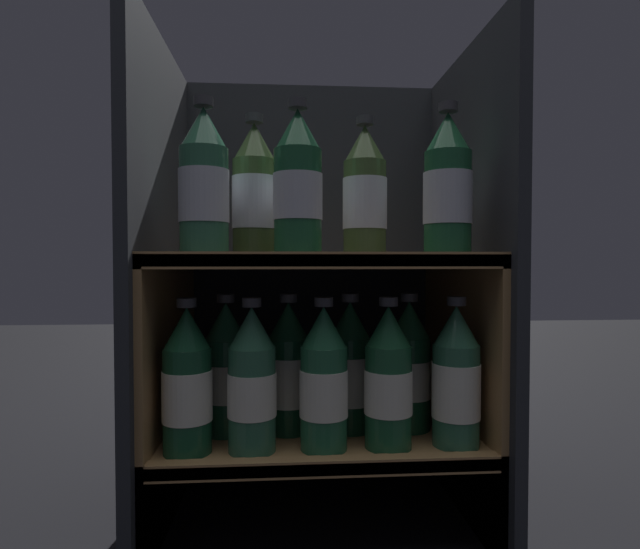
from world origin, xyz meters
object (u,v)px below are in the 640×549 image
(bottle_lower_back_1, at_px, (288,371))
(bottle_lower_front_3, at_px, (388,381))
(bottle_lower_back_2, at_px, (350,370))
(bottle_lower_front_0, at_px, (187,385))
(bottle_upper_back_1, at_px, (365,195))
(bottle_lower_front_2, at_px, (326,382))
(bottle_upper_back_0, at_px, (254,194))
(bottle_lower_front_4, at_px, (456,380))
(bottle_lower_back_3, at_px, (409,369))
(bottle_upper_front_1, at_px, (298,186))
(bottle_lower_front_1, at_px, (252,383))
(bottle_lower_back_0, at_px, (226,371))
(bottle_upper_front_2, at_px, (448,188))
(bottle_upper_front_0, at_px, (204,186))

(bottle_lower_back_1, bearing_deg, bottle_lower_front_3, -28.23)
(bottle_lower_back_2, bearing_deg, bottle_lower_front_0, -162.27)
(bottle_upper_back_1, height_order, bottle_lower_front_2, bottle_upper_back_1)
(bottle_upper_back_0, relative_size, bottle_lower_back_2, 1.00)
(bottle_lower_front_4, relative_size, bottle_lower_back_1, 1.00)
(bottle_lower_back_2, relative_size, bottle_lower_back_3, 1.00)
(bottle_upper_back_1, bearing_deg, bottle_lower_front_3, -73.80)
(bottle_upper_front_1, bearing_deg, bottle_lower_front_1, 180.00)
(bottle_lower_back_1, bearing_deg, bottle_lower_back_0, 180.00)
(bottle_lower_back_1, bearing_deg, bottle_lower_back_3, 0.00)
(bottle_upper_front_1, xyz_separation_m, bottle_lower_back_1, (-0.01, 0.08, -0.31))
(bottle_lower_front_2, xyz_separation_m, bottle_lower_back_0, (-0.16, 0.08, 0.00))
(bottle_lower_front_3, bearing_deg, bottle_upper_back_0, 158.54)
(bottle_upper_front_1, xyz_separation_m, bottle_lower_front_3, (0.14, 0.00, -0.30))
(bottle_upper_front_1, height_order, bottle_upper_back_0, same)
(bottle_lower_front_2, xyz_separation_m, bottle_lower_back_2, (0.05, 0.08, -0.00))
(bottle_upper_front_1, height_order, bottle_lower_front_4, bottle_upper_front_1)
(bottle_upper_front_2, xyz_separation_m, bottle_upper_back_1, (-0.12, 0.08, -0.00))
(bottle_lower_front_3, relative_size, bottle_lower_back_3, 1.00)
(bottle_upper_front_1, distance_m, bottle_lower_front_1, 0.31)
(bottle_lower_front_1, bearing_deg, bottle_lower_back_3, 17.38)
(bottle_lower_back_0, height_order, bottle_lower_back_1, same)
(bottle_lower_back_1, bearing_deg, bottle_lower_front_2, -55.76)
(bottle_upper_front_0, distance_m, bottle_upper_back_1, 0.27)
(bottle_upper_front_0, distance_m, bottle_lower_front_1, 0.31)
(bottle_upper_back_1, xyz_separation_m, bottle_lower_back_1, (-0.13, -0.00, -0.30))
(bottle_upper_front_0, height_order, bottle_lower_front_2, bottle_upper_front_0)
(bottle_upper_front_2, relative_size, bottle_upper_back_1, 1.00)
(bottle_lower_front_2, xyz_separation_m, bottle_lower_front_4, (0.21, 0.00, -0.00))
(bottle_lower_front_3, height_order, bottle_lower_back_1, same)
(bottle_upper_front_0, bearing_deg, bottle_lower_back_2, 19.64)
(bottle_lower_back_2, bearing_deg, bottle_upper_front_0, -160.36)
(bottle_lower_front_1, height_order, bottle_lower_front_3, same)
(bottle_lower_back_3, bearing_deg, bottle_upper_back_1, 180.00)
(bottle_lower_back_1, bearing_deg, bottle_upper_front_1, -80.48)
(bottle_lower_front_0, height_order, bottle_lower_back_1, same)
(bottle_upper_front_0, distance_m, bottle_lower_back_2, 0.39)
(bottle_lower_front_3, bearing_deg, bottle_upper_front_2, 0.00)
(bottle_upper_front_0, xyz_separation_m, bottle_lower_back_3, (0.34, 0.08, -0.30))
(bottle_upper_front_1, xyz_separation_m, bottle_lower_front_4, (0.25, 0.00, -0.31))
(bottle_upper_front_2, xyz_separation_m, bottle_lower_back_1, (-0.25, 0.08, -0.30))
(bottle_upper_back_0, bearing_deg, bottle_lower_back_2, 0.00)
(bottle_lower_front_3, bearing_deg, bottle_upper_front_1, 180.00)
(bottle_lower_front_0, xyz_separation_m, bottle_lower_front_2, (0.21, 0.00, 0.00))
(bottle_lower_front_1, xyz_separation_m, bottle_lower_front_2, (0.11, 0.00, -0.00))
(bottle_upper_front_0, bearing_deg, bottle_upper_front_1, 0.00)
(bottle_upper_back_0, distance_m, bottle_lower_front_0, 0.33)
(bottle_lower_back_1, bearing_deg, bottle_lower_front_0, -151.68)
(bottle_upper_front_0, height_order, bottle_upper_front_2, same)
(bottle_lower_front_0, xyz_separation_m, bottle_lower_front_4, (0.42, 0.00, -0.00))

